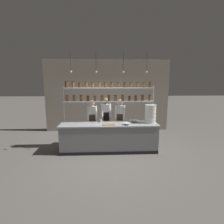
{
  "coord_description": "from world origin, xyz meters",
  "views": [
    {
      "loc": [
        -0.17,
        -5.5,
        2.31
      ],
      "look_at": [
        0.11,
        0.2,
        1.26
      ],
      "focal_mm": 28.0,
      "sensor_mm": 36.0,
      "label": 1
    }
  ],
  "objects_px": {
    "prep_bowl_near_left": "(127,124)",
    "cutting_board": "(109,124)",
    "prep_bowl_center_front": "(134,121)",
    "spice_shelf_unit": "(108,95)",
    "container_stack": "(150,114)",
    "serving_cup_front": "(101,121)",
    "chef_left": "(92,119)",
    "chef_right": "(120,119)",
    "chef_center": "(106,117)"
  },
  "relations": [
    {
      "from": "prep_bowl_near_left",
      "to": "cutting_board",
      "type": "bearing_deg",
      "value": 172.34
    },
    {
      "from": "prep_bowl_near_left",
      "to": "prep_bowl_center_front",
      "type": "distance_m",
      "value": 0.42
    },
    {
      "from": "spice_shelf_unit",
      "to": "prep_bowl_center_front",
      "type": "height_order",
      "value": "spice_shelf_unit"
    },
    {
      "from": "container_stack",
      "to": "serving_cup_front",
      "type": "bearing_deg",
      "value": 173.8
    },
    {
      "from": "spice_shelf_unit",
      "to": "chef_left",
      "type": "height_order",
      "value": "spice_shelf_unit"
    },
    {
      "from": "container_stack",
      "to": "prep_bowl_center_front",
      "type": "bearing_deg",
      "value": 173.87
    },
    {
      "from": "chef_right",
      "to": "prep_bowl_near_left",
      "type": "distance_m",
      "value": 0.81
    },
    {
      "from": "chef_left",
      "to": "container_stack",
      "type": "relative_size",
      "value": 2.71
    },
    {
      "from": "chef_center",
      "to": "chef_right",
      "type": "distance_m",
      "value": 0.54
    },
    {
      "from": "cutting_board",
      "to": "serving_cup_front",
      "type": "distance_m",
      "value": 0.46
    },
    {
      "from": "prep_bowl_near_left",
      "to": "serving_cup_front",
      "type": "relative_size",
      "value": 2.51
    },
    {
      "from": "chef_center",
      "to": "cutting_board",
      "type": "xyz_separation_m",
      "value": [
        0.08,
        -0.94,
        -0.03
      ]
    },
    {
      "from": "chef_center",
      "to": "container_stack",
      "type": "bearing_deg",
      "value": -28.08
    },
    {
      "from": "chef_left",
      "to": "chef_right",
      "type": "height_order",
      "value": "chef_right"
    },
    {
      "from": "container_stack",
      "to": "prep_bowl_center_front",
      "type": "relative_size",
      "value": 2.04
    },
    {
      "from": "spice_shelf_unit",
      "to": "prep_bowl_center_front",
      "type": "relative_size",
      "value": 10.42
    },
    {
      "from": "prep_bowl_center_front",
      "to": "serving_cup_front",
      "type": "relative_size",
      "value": 3.19
    },
    {
      "from": "chef_center",
      "to": "container_stack",
      "type": "distance_m",
      "value": 1.65
    },
    {
      "from": "chef_center",
      "to": "prep_bowl_center_front",
      "type": "relative_size",
      "value": 5.72
    },
    {
      "from": "container_stack",
      "to": "cutting_board",
      "type": "distance_m",
      "value": 1.4
    },
    {
      "from": "chef_right",
      "to": "container_stack",
      "type": "bearing_deg",
      "value": -18.33
    },
    {
      "from": "cutting_board",
      "to": "prep_bowl_near_left",
      "type": "height_order",
      "value": "prep_bowl_near_left"
    },
    {
      "from": "spice_shelf_unit",
      "to": "prep_bowl_center_front",
      "type": "distance_m",
      "value": 1.22
    },
    {
      "from": "spice_shelf_unit",
      "to": "chef_right",
      "type": "relative_size",
      "value": 1.86
    },
    {
      "from": "prep_bowl_near_left",
      "to": "serving_cup_front",
      "type": "bearing_deg",
      "value": 152.09
    },
    {
      "from": "chef_left",
      "to": "container_stack",
      "type": "height_order",
      "value": "chef_left"
    },
    {
      "from": "prep_bowl_near_left",
      "to": "serving_cup_front",
      "type": "xyz_separation_m",
      "value": [
        -0.84,
        0.44,
        0.02
      ]
    },
    {
      "from": "chef_left",
      "to": "cutting_board",
      "type": "relative_size",
      "value": 4.05
    },
    {
      "from": "chef_right",
      "to": "serving_cup_front",
      "type": "bearing_deg",
      "value": -141.51
    },
    {
      "from": "chef_center",
      "to": "serving_cup_front",
      "type": "relative_size",
      "value": 18.24
    },
    {
      "from": "chef_left",
      "to": "serving_cup_front",
      "type": "bearing_deg",
      "value": -54.11
    },
    {
      "from": "cutting_board",
      "to": "spice_shelf_unit",
      "type": "bearing_deg",
      "value": 91.88
    },
    {
      "from": "cutting_board",
      "to": "chef_center",
      "type": "bearing_deg",
      "value": 94.91
    },
    {
      "from": "container_stack",
      "to": "cutting_board",
      "type": "height_order",
      "value": "container_stack"
    },
    {
      "from": "chef_left",
      "to": "prep_bowl_center_front",
      "type": "relative_size",
      "value": 5.55
    },
    {
      "from": "spice_shelf_unit",
      "to": "prep_bowl_near_left",
      "type": "xyz_separation_m",
      "value": [
        0.57,
        -0.54,
        -0.86
      ]
    },
    {
      "from": "chef_left",
      "to": "prep_bowl_near_left",
      "type": "bearing_deg",
      "value": -39.11
    },
    {
      "from": "chef_left",
      "to": "spice_shelf_unit",
      "type": "bearing_deg",
      "value": -29.35
    },
    {
      "from": "chef_right",
      "to": "cutting_board",
      "type": "distance_m",
      "value": 0.84
    },
    {
      "from": "chef_left",
      "to": "chef_right",
      "type": "bearing_deg",
      "value": -4.11
    },
    {
      "from": "prep_bowl_near_left",
      "to": "chef_left",
      "type": "bearing_deg",
      "value": 144.65
    },
    {
      "from": "chef_right",
      "to": "cutting_board",
      "type": "relative_size",
      "value": 4.1
    },
    {
      "from": "serving_cup_front",
      "to": "spice_shelf_unit",
      "type": "bearing_deg",
      "value": 19.17
    },
    {
      "from": "spice_shelf_unit",
      "to": "container_stack",
      "type": "height_order",
      "value": "spice_shelf_unit"
    },
    {
      "from": "chef_left",
      "to": "chef_center",
      "type": "height_order",
      "value": "chef_center"
    },
    {
      "from": "chef_right",
      "to": "serving_cup_front",
      "type": "height_order",
      "value": "chef_right"
    },
    {
      "from": "chef_right",
      "to": "container_stack",
      "type": "relative_size",
      "value": 2.74
    },
    {
      "from": "spice_shelf_unit",
      "to": "serving_cup_front",
      "type": "distance_m",
      "value": 0.89
    },
    {
      "from": "spice_shelf_unit",
      "to": "chef_right",
      "type": "height_order",
      "value": "spice_shelf_unit"
    },
    {
      "from": "cutting_board",
      "to": "prep_bowl_near_left",
      "type": "relative_size",
      "value": 1.74
    }
  ]
}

